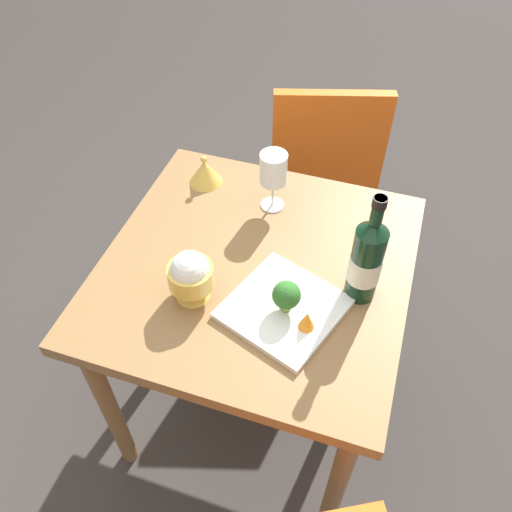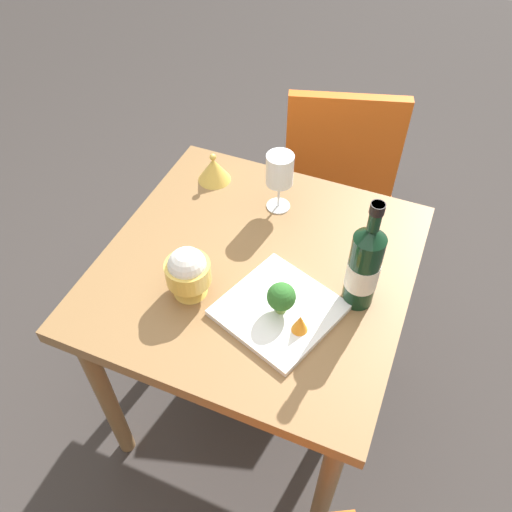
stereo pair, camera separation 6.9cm
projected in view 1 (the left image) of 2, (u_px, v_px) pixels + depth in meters
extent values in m
plane|color=#383330|center=(256.00, 396.00, 1.90)|extent=(8.00, 8.00, 0.00)
cube|color=olive|center=(256.00, 269.00, 1.38)|extent=(0.79, 0.79, 0.04)
cylinder|color=olive|center=(379.00, 291.00, 1.79)|extent=(0.05, 0.05, 0.69)
cylinder|color=olive|center=(198.00, 247.00, 1.93)|extent=(0.05, 0.05, 0.69)
cylinder|color=olive|center=(338.00, 482.00, 1.36)|extent=(0.05, 0.05, 0.69)
cylinder|color=olive|center=(110.00, 408.00, 1.50)|extent=(0.05, 0.05, 0.69)
cube|color=orange|center=(321.00, 160.00, 2.12)|extent=(0.50, 0.50, 0.02)
cube|color=orange|center=(329.00, 144.00, 1.84)|extent=(0.39, 0.15, 0.40)
cylinder|color=black|center=(277.00, 176.00, 2.40)|extent=(0.03, 0.03, 0.43)
cylinder|color=black|center=(351.00, 177.00, 2.40)|extent=(0.03, 0.03, 0.43)
cylinder|color=black|center=(277.00, 229.00, 2.18)|extent=(0.03, 0.03, 0.43)
cylinder|color=black|center=(359.00, 230.00, 2.17)|extent=(0.03, 0.03, 0.43)
cylinder|color=black|center=(365.00, 264.00, 1.22)|extent=(0.07, 0.07, 0.21)
cone|color=black|center=(374.00, 228.00, 1.13)|extent=(0.07, 0.07, 0.03)
cylinder|color=black|center=(378.00, 210.00, 1.09)|extent=(0.03, 0.03, 0.07)
cylinder|color=black|center=(380.00, 202.00, 1.07)|extent=(0.03, 0.03, 0.02)
cylinder|color=silver|center=(365.00, 267.00, 1.23)|extent=(0.08, 0.08, 0.07)
cylinder|color=white|center=(272.00, 205.00, 1.51)|extent=(0.07, 0.07, 0.00)
cylinder|color=white|center=(273.00, 193.00, 1.48)|extent=(0.01, 0.01, 0.08)
cylinder|color=white|center=(273.00, 168.00, 1.41)|extent=(0.08, 0.08, 0.09)
cone|color=gold|center=(193.00, 289.00, 1.27)|extent=(0.08, 0.08, 0.04)
cylinder|color=gold|center=(191.00, 276.00, 1.24)|extent=(0.11, 0.11, 0.05)
sphere|color=white|center=(190.00, 270.00, 1.22)|extent=(0.09, 0.09, 0.09)
cone|color=gold|center=(205.00, 172.00, 1.55)|extent=(0.10, 0.10, 0.07)
sphere|color=gold|center=(204.00, 159.00, 1.52)|extent=(0.02, 0.02, 0.02)
cube|color=white|center=(284.00, 308.00, 1.25)|extent=(0.32, 0.32, 0.02)
cylinder|color=#729E4C|center=(286.00, 305.00, 1.23)|extent=(0.03, 0.03, 0.03)
sphere|color=#2D6B28|center=(286.00, 295.00, 1.21)|extent=(0.07, 0.07, 0.07)
cone|color=orange|center=(307.00, 320.00, 1.19)|extent=(0.04, 0.04, 0.05)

